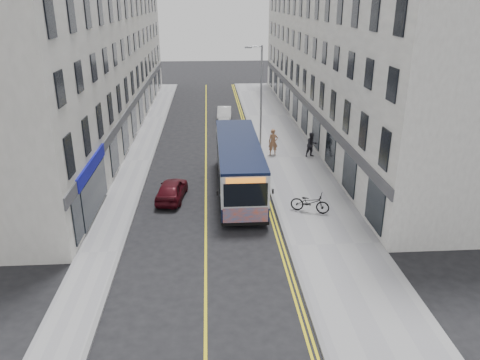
{
  "coord_description": "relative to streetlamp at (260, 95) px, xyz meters",
  "views": [
    {
      "loc": [
        0.32,
        -20.73,
        11.21
      ],
      "look_at": [
        1.97,
        3.76,
        1.6
      ],
      "focal_mm": 35.0,
      "sensor_mm": 36.0,
      "label": 1
    }
  ],
  "objects": [
    {
      "name": "pavement_west",
      "position": [
        -9.17,
        -2.0,
        -4.32
      ],
      "size": [
        2.0,
        64.0,
        0.12
      ],
      "primitive_type": "cube",
      "color": "gray",
      "rests_on": "ground"
    },
    {
      "name": "bicycle",
      "position": [
        1.57,
        -11.55,
        -3.7
      ],
      "size": [
        2.28,
        1.52,
        1.13
      ],
      "primitive_type": "imported",
      "rotation": [
        0.0,
        0.0,
        1.18
      ],
      "color": "black",
      "rests_on": "pavement_east"
    },
    {
      "name": "ground",
      "position": [
        -4.17,
        -14.0,
        -4.38
      ],
      "size": [
        140.0,
        140.0,
        0.0
      ],
      "primitive_type": "plane",
      "color": "black",
      "rests_on": "ground"
    },
    {
      "name": "road_centre_line",
      "position": [
        -4.17,
        -2.0,
        -4.38
      ],
      "size": [
        0.12,
        64.0,
        0.01
      ],
      "primitive_type": "cube",
      "color": "gold",
      "rests_on": "ground"
    },
    {
      "name": "terrace_west",
      "position": [
        -13.17,
        7.0,
        2.12
      ],
      "size": [
        6.0,
        46.0,
        13.0
      ],
      "primitive_type": "cube",
      "color": "silver",
      "rests_on": "ground"
    },
    {
      "name": "pedestrian_near",
      "position": [
        0.88,
        -1.4,
        -3.27
      ],
      "size": [
        0.73,
        0.48,
        1.98
      ],
      "primitive_type": "imported",
      "rotation": [
        0.0,
        0.0,
        -0.02
      ],
      "color": "#936343",
      "rests_on": "pavement_east"
    },
    {
      "name": "road_dbl_yellow_outer",
      "position": [
        -0.42,
        -2.0,
        -4.38
      ],
      "size": [
        0.1,
        64.0,
        0.01
      ],
      "primitive_type": "cube",
      "color": "gold",
      "rests_on": "ground"
    },
    {
      "name": "road_dbl_yellow_inner",
      "position": [
        -0.62,
        -2.0,
        -4.38
      ],
      "size": [
        0.1,
        64.0,
        0.01
      ],
      "primitive_type": "cube",
      "color": "gold",
      "rests_on": "ground"
    },
    {
      "name": "pedestrian_far",
      "position": [
        3.67,
        -2.01,
        -3.34
      ],
      "size": [
        1.06,
        0.94,
        1.84
      ],
      "primitive_type": "imported",
      "rotation": [
        0.0,
        0.0,
        0.31
      ],
      "color": "black",
      "rests_on": "pavement_east"
    },
    {
      "name": "car_maroon",
      "position": [
        -6.17,
        -9.0,
        -3.76
      ],
      "size": [
        1.94,
        3.84,
        1.25
      ],
      "primitive_type": "imported",
      "rotation": [
        0.0,
        0.0,
        3.01
      ],
      "color": "#460B13",
      "rests_on": "ground"
    },
    {
      "name": "car_white",
      "position": [
        -2.37,
        10.02,
        -3.76
      ],
      "size": [
        1.53,
        3.87,
        1.25
      ],
      "primitive_type": "imported",
      "rotation": [
        0.0,
        0.0,
        -0.05
      ],
      "color": "silver",
      "rests_on": "ground"
    },
    {
      "name": "pavement_east",
      "position": [
        2.08,
        -2.0,
        -4.32
      ],
      "size": [
        4.5,
        64.0,
        0.12
      ],
      "primitive_type": "cube",
      "color": "gray",
      "rests_on": "ground"
    },
    {
      "name": "city_bus",
      "position": [
        -2.13,
        -7.94,
        -2.66
      ],
      "size": [
        2.54,
        10.86,
        3.16
      ],
      "color": "black",
      "rests_on": "ground"
    },
    {
      "name": "terrace_east",
      "position": [
        7.33,
        7.0,
        2.12
      ],
      "size": [
        6.0,
        46.0,
        13.0
      ],
      "primitive_type": "cube",
      "color": "white",
      "rests_on": "ground"
    },
    {
      "name": "streetlamp",
      "position": [
        0.0,
        0.0,
        0.0
      ],
      "size": [
        1.32,
        0.18,
        8.0
      ],
      "color": "gray",
      "rests_on": "ground"
    },
    {
      "name": "kerb_west",
      "position": [
        -8.17,
        -2.0,
        -4.32
      ],
      "size": [
        0.18,
        64.0,
        0.13
      ],
      "primitive_type": "cube",
      "color": "slate",
      "rests_on": "ground"
    },
    {
      "name": "kerb_east",
      "position": [
        -0.17,
        -2.0,
        -4.32
      ],
      "size": [
        0.18,
        64.0,
        0.13
      ],
      "primitive_type": "cube",
      "color": "slate",
      "rests_on": "ground"
    }
  ]
}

